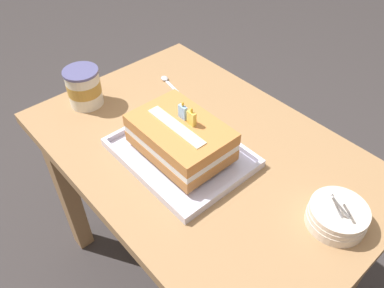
# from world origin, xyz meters

# --- Properties ---
(ground_plane) EXTENTS (8.00, 8.00, 0.00)m
(ground_plane) POSITION_xyz_m (0.00, 0.00, 0.00)
(ground_plane) COLOR #383333
(dining_table) EXTENTS (0.99, 0.66, 0.69)m
(dining_table) POSITION_xyz_m (0.00, 0.00, 0.57)
(dining_table) COLOR #9E754C
(dining_table) RESTS_ON ground_plane
(foil_tray) EXTENTS (0.36, 0.28, 0.02)m
(foil_tray) POSITION_xyz_m (-0.02, -0.06, 0.70)
(foil_tray) COLOR silver
(foil_tray) RESTS_ON dining_table
(birthday_cake) EXTENTS (0.26, 0.18, 0.14)m
(birthday_cake) POSITION_xyz_m (-0.02, -0.06, 0.76)
(birthday_cake) COLOR #C47B3D
(birthday_cake) RESTS_ON foil_tray
(bowl_stack) EXTENTS (0.14, 0.14, 0.11)m
(bowl_stack) POSITION_xyz_m (0.38, 0.06, 0.72)
(bowl_stack) COLOR silver
(bowl_stack) RESTS_ON dining_table
(ice_cream_tub) EXTENTS (0.11, 0.11, 0.12)m
(ice_cream_tub) POSITION_xyz_m (-0.39, -0.13, 0.75)
(ice_cream_tub) COLOR silver
(ice_cream_tub) RESTS_ON dining_table
(serving_spoon_near_tray) EXTENTS (0.12, 0.04, 0.01)m
(serving_spoon_near_tray) POSITION_xyz_m (-0.32, 0.13, 0.70)
(serving_spoon_near_tray) COLOR silver
(serving_spoon_near_tray) RESTS_ON dining_table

